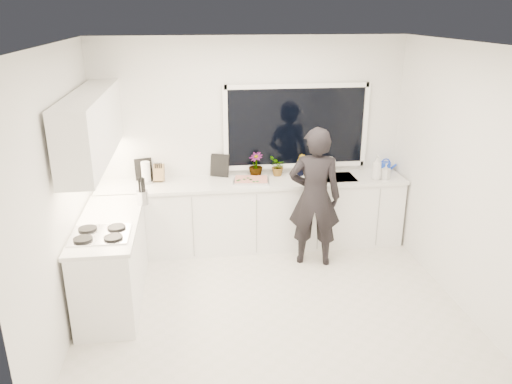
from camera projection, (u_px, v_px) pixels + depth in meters
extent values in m
cube|color=beige|center=(271.00, 305.00, 5.38)|extent=(4.00, 3.50, 0.02)
cube|color=white|center=(251.00, 142.00, 6.55)|extent=(4.00, 0.02, 2.70)
cube|color=white|center=(60.00, 196.00, 4.67)|extent=(0.02, 3.50, 2.70)
cube|color=white|center=(463.00, 178.00, 5.16)|extent=(0.02, 3.50, 2.70)
cube|color=white|center=(274.00, 43.00, 4.45)|extent=(4.00, 3.50, 0.02)
cube|color=black|center=(296.00, 127.00, 6.53)|extent=(1.80, 0.02, 1.00)
cube|color=white|center=(254.00, 215.00, 6.58)|extent=(3.92, 0.58, 0.88)
cube|color=white|center=(112.00, 262.00, 5.35)|extent=(0.58, 1.60, 0.88)
cube|color=silver|center=(254.00, 182.00, 6.41)|extent=(3.94, 0.62, 0.04)
cube|color=silver|center=(108.00, 223.00, 5.19)|extent=(0.62, 1.60, 0.04)
cube|color=white|center=(92.00, 126.00, 5.18)|extent=(0.34, 2.10, 0.70)
cube|color=silver|center=(333.00, 181.00, 6.56)|extent=(0.58, 0.42, 0.14)
cylinder|color=silver|center=(329.00, 165.00, 6.69)|extent=(0.03, 0.03, 0.22)
cube|color=black|center=(100.00, 234.00, 4.85)|extent=(0.56, 0.48, 0.03)
imported|color=black|center=(315.00, 197.00, 6.00)|extent=(0.71, 0.55, 1.73)
cube|color=silver|center=(251.00, 180.00, 6.38)|extent=(0.49, 0.39, 0.03)
cube|color=red|center=(251.00, 179.00, 6.37)|extent=(0.45, 0.35, 0.01)
cylinder|color=blue|center=(385.00, 167.00, 6.76)|extent=(0.15, 0.15, 0.13)
cylinder|color=white|center=(146.00, 173.00, 6.30)|extent=(0.14, 0.14, 0.26)
cube|color=#976446|center=(159.00, 173.00, 6.36)|extent=(0.14, 0.11, 0.22)
cylinder|color=#A8A8AC|center=(143.00, 197.00, 5.62)|extent=(0.13, 0.13, 0.16)
cube|color=black|center=(144.00, 169.00, 6.42)|extent=(0.22, 0.07, 0.28)
cube|color=black|center=(220.00, 165.00, 6.53)|extent=(0.24, 0.12, 0.30)
imported|color=#26662D|center=(256.00, 165.00, 6.51)|extent=(0.26, 0.26, 0.33)
imported|color=#26662D|center=(278.00, 166.00, 6.56)|extent=(0.28, 0.29, 0.26)
imported|color=#26662D|center=(300.00, 165.00, 6.59)|extent=(0.13, 0.15, 0.27)
imported|color=#D8BF66|center=(377.00, 167.00, 6.41)|extent=(0.15, 0.15, 0.33)
imported|color=#D8BF66|center=(386.00, 171.00, 6.45)|extent=(0.13, 0.13, 0.21)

